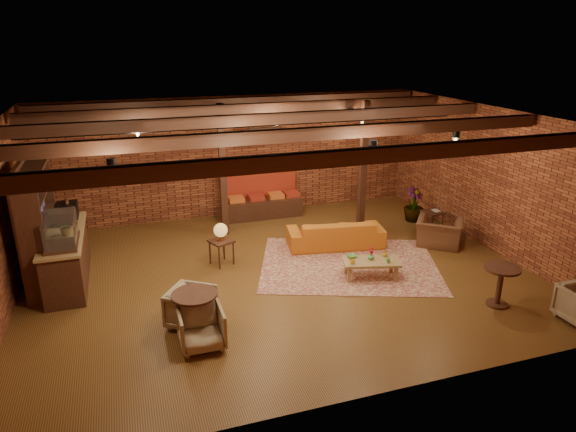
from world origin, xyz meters
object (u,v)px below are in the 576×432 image
object	(u,v)px
side_table_lamp	(221,233)
armchair_a	(191,305)
coffee_table	(370,262)
plant_tall	(417,171)
side_table_book	(433,213)
sofa	(335,233)
round_table_right	(500,280)
armchair_b	(201,326)
round_table_left	(195,307)
armchair_right	(440,228)

from	to	relation	value
side_table_lamp	armchair_a	size ratio (longest dim) A/B	1.28
coffee_table	plant_tall	distance (m)	3.89
side_table_lamp	plant_tall	world-z (taller)	plant_tall
side_table_book	sofa	bearing A→B (deg)	-176.14
coffee_table	round_table_right	bearing A→B (deg)	-45.44
side_table_lamp	round_table_right	size ratio (longest dim) A/B	1.22
armchair_a	armchair_b	xyz separation A→B (m)	(0.05, -0.69, -0.01)
round_table_left	armchair_right	xyz separation A→B (m)	(5.97, 2.04, -0.08)
round_table_right	side_table_lamp	bearing A→B (deg)	143.10
side_table_book	round_table_right	bearing A→B (deg)	-105.15
sofa	coffee_table	bearing A→B (deg)	100.05
sofa	round_table_left	xyz separation A→B (m)	(-3.66, -2.76, 0.20)
armchair_a	armchair_b	size ratio (longest dim) A/B	1.02
sofa	armchair_a	distance (m)	4.39
round_table_right	coffee_table	bearing A→B (deg)	134.56
plant_tall	armchair_a	bearing A→B (deg)	-152.15
side_table_lamp	armchair_right	world-z (taller)	side_table_lamp
round_table_left	round_table_right	world-z (taller)	round_table_left
armchair_b	coffee_table	bearing A→B (deg)	20.09
side_table_lamp	round_table_right	distance (m)	5.56
armchair_b	round_table_right	world-z (taller)	round_table_right
armchair_a	round_table_right	xyz separation A→B (m)	(5.40, -1.08, 0.14)
side_table_lamp	round_table_left	bearing A→B (deg)	-109.91
armchair_right	armchair_a	bearing A→B (deg)	53.95
sofa	side_table_book	world-z (taller)	sofa
round_table_left	armchair_b	distance (m)	0.37
armchair_right	side_table_lamp	bearing A→B (deg)	31.81
round_table_left	coffee_table	bearing A→B (deg)	15.47
armchair_b	sofa	bearing A→B (deg)	40.26
side_table_book	plant_tall	bearing A→B (deg)	96.19
armchair_b	armchair_right	world-z (taller)	armchair_right
sofa	plant_tall	bearing A→B (deg)	-150.96
side_table_lamp	armchair_b	bearing A→B (deg)	-107.22
armchair_a	armchair_b	distance (m)	0.70
armchair_a	side_table_book	distance (m)	6.90
side_table_book	round_table_left	bearing A→B (deg)	-155.22
round_table_left	side_table_book	size ratio (longest dim) A/B	1.47
round_table_right	round_table_left	bearing A→B (deg)	172.38
coffee_table	armchair_b	distance (m)	3.88
armchair_a	round_table_left	bearing A→B (deg)	-142.74
armchair_b	round_table_right	size ratio (longest dim) A/B	0.94
round_table_right	side_table_book	bearing A→B (deg)	74.85
sofa	round_table_left	size ratio (longest dim) A/B	2.86
plant_tall	coffee_table	bearing A→B (deg)	-134.33
plant_tall	sofa	bearing A→B (deg)	-160.40
round_table_left	round_table_right	xyz separation A→B (m)	(5.39, -0.72, -0.01)
coffee_table	armchair_a	bearing A→B (deg)	-169.97
side_table_lamp	armchair_b	size ratio (longest dim) A/B	1.31
armchair_right	plant_tall	world-z (taller)	plant_tall
side_table_lamp	plant_tall	distance (m)	5.50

